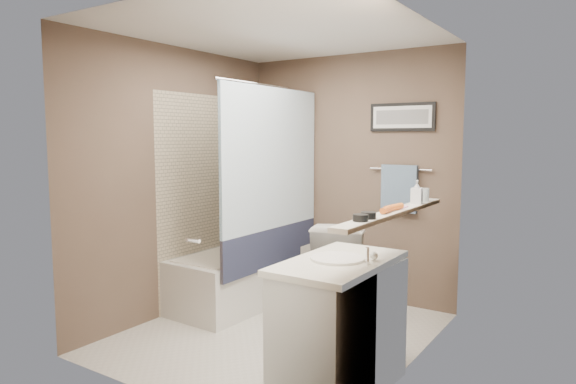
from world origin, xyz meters
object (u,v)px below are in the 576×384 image
Objects in this scene: candle_bowl_far at (369,215)px; glass_jar at (424,195)px; soap_bottle at (417,192)px; candle_bowl_near at (360,218)px; hair_brush_front at (388,209)px; toilet at (344,264)px; vanity at (340,328)px; bathtub at (242,277)px; hair_brush_back at (394,207)px.

candle_bowl_far is 0.99m from glass_jar.
soap_bottle is (0.00, -0.15, 0.03)m from glass_jar.
candle_bowl_near is 0.41× the size of hair_brush_front.
candle_bowl_near is 0.11m from candle_bowl_far.
soap_bottle reaches higher than candle_bowl_far.
soap_bottle is at bearing 130.75° from toilet.
hair_brush_front is at bearing 62.23° from vanity.
toilet is at bearing 121.75° from candle_bowl_far.
glass_jar is (1.79, -0.05, 0.92)m from bathtub.
glass_jar is at bearing 90.00° from candle_bowl_near.
vanity is (1.60, -1.04, 0.15)m from bathtub.
candle_bowl_far is at bearing -90.00° from glass_jar.
soap_bottle is at bearing 90.00° from candle_bowl_far.
candle_bowl_near is (0.89, -1.54, 0.72)m from toilet.
hair_brush_front is (0.00, 0.41, 0.00)m from candle_bowl_near.
candle_bowl_near and candle_bowl_far have the same top height.
hair_brush_back is (0.00, 0.51, 0.00)m from candle_bowl_near.
vanity is 0.76m from candle_bowl_far.
toilet is at bearing 120.02° from vanity.
hair_brush_front and hair_brush_back have the same top height.
vanity is (0.70, -1.43, -0.02)m from toilet.
hair_brush_front is at bearing -90.00° from soap_bottle.
bathtub is 6.82× the size of hair_brush_front.
glass_jar reaches higher than toilet.
glass_jar is (0.19, 0.99, 0.77)m from vanity.
candle_bowl_far is 0.41× the size of hair_brush_back.
hair_brush_back is at bearing 68.83° from vanity.
bathtub is 2.09m from hair_brush_back.
hair_brush_back is (0.00, 0.10, 0.00)m from hair_brush_front.
soap_bottle is (0.00, 0.95, 0.06)m from candle_bowl_near.
toilet reaches higher than bathtub.
hair_brush_back is (0.89, -1.03, 0.72)m from toilet.
toilet is 8.33× the size of glass_jar.
hair_brush_front reaches higher than candle_bowl_far.
hair_brush_back reaches higher than toilet.
glass_jar is (0.00, 0.60, 0.03)m from hair_brush_back.
toilet is 1.92m from candle_bowl_near.
glass_jar reaches higher than candle_bowl_far.
bathtub is at bearing 160.18° from hair_brush_back.
soap_bottle is (0.00, 0.54, 0.06)m from hair_brush_front.
vanity is 0.77m from candle_bowl_near.
vanity is at bearing -121.67° from hair_brush_front.
candle_bowl_near reaches higher than vanity.
candle_bowl_far is 0.84m from soap_bottle.
bathtub is 15.00× the size of glass_jar.
hair_brush_back is at bearing 90.00° from hair_brush_front.
glass_jar is at bearing 90.00° from hair_brush_back.
glass_jar is (0.00, 0.99, 0.03)m from candle_bowl_far.
glass_jar is at bearing 90.00° from hair_brush_front.
hair_brush_back is at bearing -90.00° from glass_jar.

